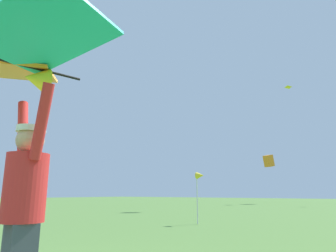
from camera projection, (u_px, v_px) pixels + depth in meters
The scene contains 5 objects.
kite_flyer_person at pixel (23, 208), 2.46m from camera, with size 0.81×0.41×1.92m.
held_stunt_kite at pixel (27, 60), 2.67m from camera, with size 2.10×1.31×0.43m.
distant_kite_orange_far_center at pixel (269, 161), 30.43m from camera, with size 1.01×1.15×1.29m.
distant_kite_yellow_low_left at pixel (288, 87), 34.14m from camera, with size 0.66×0.65×0.21m.
marker_flag at pixel (200, 179), 10.57m from camera, with size 0.30×0.24×1.77m.
Camera 1 is at (2.71, -1.41, 1.06)m, focal length 32.22 mm.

